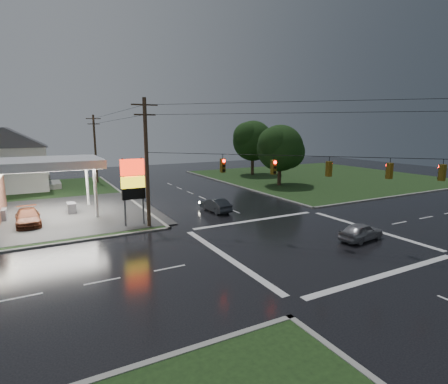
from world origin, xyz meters
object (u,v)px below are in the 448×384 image
utility_pole_nw (147,162)px  tree_ne_near (281,148)px  car_pump (28,217)px  house_near (9,159)px  car_crossing (361,231)px  car_north (216,205)px  pylon_sign (133,181)px  utility_pole_n (95,148)px  tree_ne_far (254,141)px  house_far (7,153)px

utility_pole_nw → tree_ne_near: size_ratio=1.22×
car_pump → house_near: bearing=93.5°
house_near → car_crossing: 45.34m
utility_pole_nw → car_pump: bearing=148.4°
house_near → car_north: (19.13, -24.17, -3.71)m
car_north → car_crossing: car_north is taller
house_near → car_crossing: house_near is taller
pylon_sign → car_pump: bearing=150.4°
tree_ne_near → car_crossing: bearing=-113.4°
utility_pole_n → car_pump: size_ratio=2.15×
car_pump → pylon_sign: bearing=-32.0°
pylon_sign → tree_ne_far: 36.35m
tree_ne_near → car_north: tree_ne_near is taller
utility_pole_nw → car_crossing: bearing=-40.2°
pylon_sign → utility_pole_nw: utility_pole_nw is taller
pylon_sign → car_north: bearing=8.7°
utility_pole_nw → utility_pole_n: bearing=90.0°
tree_ne_near → car_pump: tree_ne_near is taller
pylon_sign → house_near: 27.56m
tree_ne_near → pylon_sign: bearing=-155.0°
utility_pole_n → car_north: bearing=-73.6°
car_north → house_far: bearing=-65.2°
house_near → tree_ne_near: size_ratio=1.23×
utility_pole_n → car_north: 27.69m
tree_ne_near → tree_ne_far: tree_ne_far is taller
pylon_sign → house_far: 39.21m
house_near → car_crossing: size_ratio=2.75×
car_north → utility_pole_nw: bearing=12.6°
utility_pole_nw → car_north: utility_pole_nw is taller
utility_pole_nw → tree_ne_near: (23.64, 12.49, -0.16)m
house_far → car_crossing: house_far is taller
pylon_sign → tree_ne_near: tree_ne_near is taller
utility_pole_n → house_far: size_ratio=0.95×
utility_pole_n → tree_ne_near: bearing=-34.1°
house_far → car_crossing: bearing=-62.6°
pylon_sign → house_near: house_near is taller
pylon_sign → tree_ne_near: (24.64, 11.49, 1.55)m
car_crossing → utility_pole_n: bearing=11.7°
house_far → car_crossing: size_ratio=2.75×
car_crossing → tree_ne_near: bearing=-30.3°
tree_ne_far → car_north: tree_ne_far is taller
tree_ne_far → car_crossing: bearing=-110.4°
car_north → tree_ne_far: bearing=-134.8°
tree_ne_near → car_crossing: (-10.29, -23.77, -4.88)m
car_crossing → car_pump: size_ratio=0.82×
house_near → house_far: bearing=94.8°
utility_pole_nw → house_far: size_ratio=1.00×
car_north → car_pump: bearing=-15.6°
house_near → house_far: (-1.00, 12.00, 0.00)m
tree_ne_near → utility_pole_nw: bearing=-152.1°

